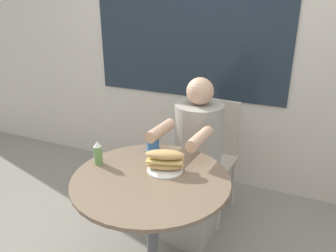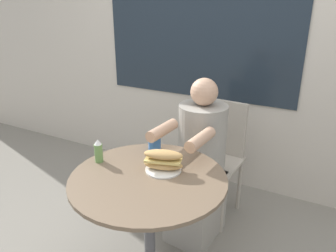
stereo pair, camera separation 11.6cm
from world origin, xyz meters
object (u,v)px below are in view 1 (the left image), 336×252
object	(u,v)px
diner_chair	(212,146)
drink_cup	(153,142)
condiment_bottle	(98,153)
sandwich_on_plate	(165,161)
seated_diner	(195,171)
cafe_table	(152,209)

from	to	relation	value
diner_chair	drink_cup	bearing A→B (deg)	77.96
condiment_bottle	sandwich_on_plate	bearing A→B (deg)	12.84
seated_diner	cafe_table	bearing A→B (deg)	90.07
diner_chair	sandwich_on_plate	distance (m)	0.86
seated_diner	condiment_bottle	bearing A→B (deg)	61.15
diner_chair	sandwich_on_plate	bearing A→B (deg)	93.12
seated_diner	diner_chair	bearing A→B (deg)	-87.36
diner_chair	drink_cup	size ratio (longest dim) A/B	9.08
drink_cup	condiment_bottle	distance (m)	0.34
cafe_table	diner_chair	world-z (taller)	diner_chair
diner_chair	condiment_bottle	xyz separation A→B (m)	(-0.37, -0.90, 0.28)
diner_chair	condiment_bottle	distance (m)	1.01
sandwich_on_plate	diner_chair	bearing A→B (deg)	88.96
seated_diner	sandwich_on_plate	world-z (taller)	seated_diner
cafe_table	diner_chair	distance (m)	0.92
sandwich_on_plate	condiment_bottle	bearing A→B (deg)	-167.16
diner_chair	condiment_bottle	size ratio (longest dim) A/B	6.59
condiment_bottle	seated_diner	bearing A→B (deg)	56.99
drink_cup	condiment_bottle	bearing A→B (deg)	-124.34
cafe_table	condiment_bottle	size ratio (longest dim) A/B	6.04
diner_chair	drink_cup	xyz separation A→B (m)	(-0.18, -0.63, 0.26)
seated_diner	condiment_bottle	size ratio (longest dim) A/B	8.47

